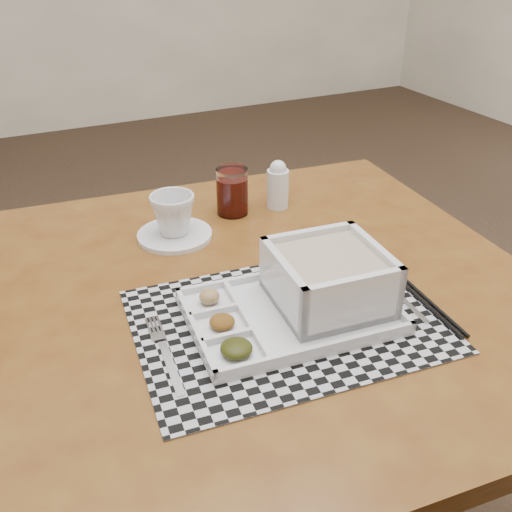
{
  "coord_description": "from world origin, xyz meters",
  "views": [
    {
      "loc": [
        -0.92,
        -1.63,
        1.26
      ],
      "look_at": [
        -0.57,
        -0.91,
        0.79
      ],
      "focal_mm": 40.0,
      "sensor_mm": 36.0,
      "label": 1
    }
  ],
  "objects_px": {
    "cup": "(173,214)",
    "creamer_bottle": "(278,185)",
    "juice_glass": "(232,193)",
    "dining_table": "(265,317)",
    "serving_tray": "(317,289)"
  },
  "relations": [
    {
      "from": "dining_table",
      "to": "creamer_bottle",
      "type": "xyz_separation_m",
      "value": [
        0.16,
        0.27,
        0.13
      ]
    },
    {
      "from": "juice_glass",
      "to": "creamer_bottle",
      "type": "xyz_separation_m",
      "value": [
        0.1,
        -0.01,
        0.0
      ]
    },
    {
      "from": "creamer_bottle",
      "to": "dining_table",
      "type": "bearing_deg",
      "value": -121.43
    },
    {
      "from": "juice_glass",
      "to": "creamer_bottle",
      "type": "bearing_deg",
      "value": -7.62
    },
    {
      "from": "serving_tray",
      "to": "cup",
      "type": "xyz_separation_m",
      "value": [
        -0.13,
        0.34,
        0.01
      ]
    },
    {
      "from": "cup",
      "to": "juice_glass",
      "type": "distance_m",
      "value": 0.16
    },
    {
      "from": "serving_tray",
      "to": "juice_glass",
      "type": "relative_size",
      "value": 3.32
    },
    {
      "from": "cup",
      "to": "creamer_bottle",
      "type": "relative_size",
      "value": 0.82
    },
    {
      "from": "cup",
      "to": "juice_glass",
      "type": "xyz_separation_m",
      "value": [
        0.15,
        0.05,
        -0.0
      ]
    },
    {
      "from": "dining_table",
      "to": "juice_glass",
      "type": "height_order",
      "value": "juice_glass"
    },
    {
      "from": "dining_table",
      "to": "cup",
      "type": "distance_m",
      "value": 0.28
    },
    {
      "from": "juice_glass",
      "to": "cup",
      "type": "bearing_deg",
      "value": -160.62
    },
    {
      "from": "serving_tray",
      "to": "juice_glass",
      "type": "distance_m",
      "value": 0.39
    },
    {
      "from": "cup",
      "to": "serving_tray",
      "type": "bearing_deg",
      "value": -80.23
    },
    {
      "from": "serving_tray",
      "to": "cup",
      "type": "relative_size",
      "value": 3.82
    }
  ]
}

